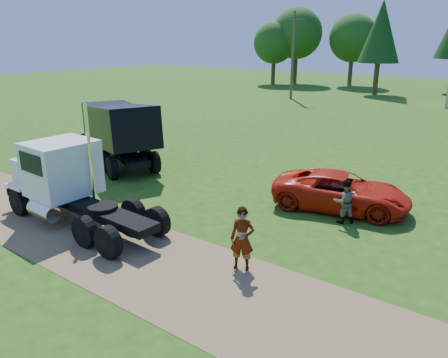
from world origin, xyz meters
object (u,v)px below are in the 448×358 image
Objects in this scene: black_dump_truck at (117,128)px; spectator_a at (242,239)px; orange_pickup at (341,191)px; white_semi_tractor at (64,180)px.

spectator_a is (11.63, -5.41, -0.94)m from black_dump_truck.
black_dump_truck is 1.52× the size of orange_pickup.
black_dump_truck is 12.86m from spectator_a.
white_semi_tractor reaches higher than black_dump_truck.
black_dump_truck is 12.20m from orange_pickup.
white_semi_tractor is at bearing -30.91° from black_dump_truck.
white_semi_tractor is 3.75× the size of spectator_a.
spectator_a is at bearing 162.37° from orange_pickup.
orange_pickup is at bearing 43.53° from white_semi_tractor.
spectator_a is at bearing 7.90° from white_semi_tractor.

